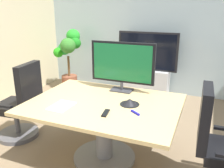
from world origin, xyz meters
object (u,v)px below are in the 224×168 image
(conference_table, at_px, (104,117))
(office_chair_right, at_px, (220,152))
(office_chair_left, at_px, (21,108))
(wall_display_unit, at_px, (147,75))
(remote_control, at_px, (106,113))
(potted_plant, at_px, (69,54))
(conference_phone, at_px, (130,102))
(tv_monitor, at_px, (122,64))

(conference_table, relative_size, office_chair_right, 1.57)
(office_chair_left, bearing_deg, office_chair_right, 81.93)
(wall_display_unit, distance_m, remote_control, 2.66)
(potted_plant, height_order, remote_control, potted_plant)
(wall_display_unit, relative_size, conference_phone, 5.95)
(conference_phone, bearing_deg, tv_monitor, 120.50)
(office_chair_right, bearing_deg, conference_phone, 79.21)
(tv_monitor, bearing_deg, remote_control, -83.04)
(conference_table, height_order, remote_control, remote_control)
(office_chair_left, relative_size, tv_monitor, 1.30)
(tv_monitor, distance_m, remote_control, 0.82)
(tv_monitor, xyz_separation_m, conference_phone, (0.24, -0.41, -0.33))
(conference_table, xyz_separation_m, office_chair_right, (1.27, -0.09, -0.09))
(conference_table, distance_m, conference_phone, 0.37)
(conference_table, xyz_separation_m, remote_control, (0.14, -0.27, 0.20))
(conference_phone, bearing_deg, potted_plant, 135.20)
(office_chair_right, distance_m, remote_control, 1.17)
(tv_monitor, distance_m, conference_phone, 0.58)
(conference_table, distance_m, tv_monitor, 0.72)
(office_chair_left, bearing_deg, conference_phone, 85.83)
(office_chair_left, relative_size, potted_plant, 0.83)
(office_chair_left, height_order, wall_display_unit, wall_display_unit)
(office_chair_right, xyz_separation_m, conference_phone, (-0.97, 0.15, 0.31))
(office_chair_right, relative_size, wall_display_unit, 0.83)
(office_chair_right, distance_m, wall_display_unit, 2.80)
(remote_control, bearing_deg, tv_monitor, 88.50)
(wall_display_unit, bearing_deg, office_chair_left, -116.75)
(potted_plant, bearing_deg, tv_monitor, -41.94)
(wall_display_unit, height_order, conference_phone, wall_display_unit)
(office_chair_left, distance_m, potted_plant, 2.17)
(office_chair_left, distance_m, conference_phone, 1.59)
(conference_table, relative_size, potted_plant, 1.31)
(potted_plant, bearing_deg, conference_table, -49.96)
(tv_monitor, bearing_deg, wall_display_unit, 94.19)
(wall_display_unit, bearing_deg, potted_plant, -171.48)
(conference_phone, bearing_deg, conference_table, -169.00)
(conference_table, relative_size, remote_control, 10.08)
(wall_display_unit, relative_size, remote_control, 7.71)
(tv_monitor, relative_size, potted_plant, 0.64)
(conference_table, bearing_deg, remote_control, -62.46)
(conference_table, bearing_deg, office_chair_right, -4.16)
(conference_phone, bearing_deg, wall_display_unit, 99.42)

